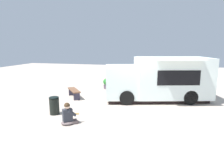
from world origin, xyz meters
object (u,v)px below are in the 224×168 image
planter_flowering_near (107,83)px  plaza_bench (74,92)px  trash_bin (54,105)px  person_customer (68,115)px  food_truck (159,80)px

planter_flowering_near → plaza_bench: planter_flowering_near is taller
plaza_bench → trash_bin: bearing=-82.7°
trash_bin → plaza_bench: bearing=97.3°
person_customer → plaza_bench: bearing=111.5°
plaza_bench → trash_bin: (0.36, -2.82, 0.05)m
planter_flowering_near → trash_bin: 5.73m
person_customer → trash_bin: bearing=141.2°
person_customer → plaza_bench: 3.97m
food_truck → person_customer: size_ratio=6.97×
trash_bin → planter_flowering_near: bearing=81.4°
person_customer → planter_flowering_near: person_customer is taller
food_truck → planter_flowering_near: food_truck is taller
person_customer → plaza_bench: (-1.45, 3.70, 0.02)m
planter_flowering_near → plaza_bench: 3.10m
person_customer → planter_flowering_near: size_ratio=1.17×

